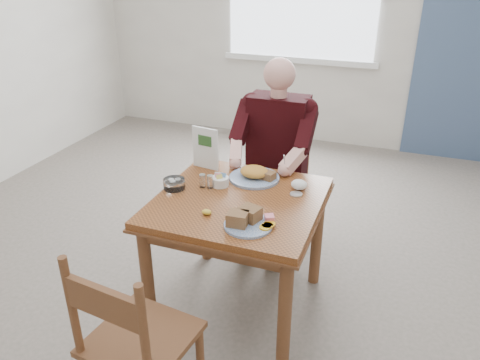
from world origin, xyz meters
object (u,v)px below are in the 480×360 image
at_px(chair_near, 135,343).
at_px(chair_far, 277,183).
at_px(near_plate, 247,220).
at_px(diner, 275,144).
at_px(table, 239,216).
at_px(far_plate, 255,175).

bearing_deg(chair_near, chair_far, 85.46).
bearing_deg(near_plate, diner, 98.28).
xyz_separation_m(chair_far, near_plate, (0.14, -1.05, 0.30)).
distance_m(table, far_plate, 0.30).
height_order(table, near_plate, near_plate).
height_order(chair_far, diner, diner).
height_order(table, chair_near, chair_near).
bearing_deg(chair_far, far_plate, -89.00).
relative_size(diner, near_plate, 5.12).
xyz_separation_m(near_plate, far_plate, (-0.13, 0.52, 0.00)).
xyz_separation_m(table, far_plate, (0.01, 0.27, 0.14)).
relative_size(chair_far, chair_near, 1.00).
distance_m(diner, far_plate, 0.44).
relative_size(table, diner, 0.66).
xyz_separation_m(diner, near_plate, (0.14, -0.96, -0.03)).
bearing_deg(near_plate, chair_far, 97.58).
bearing_deg(table, far_plate, 88.01).
height_order(chair_far, far_plate, chair_far).
bearing_deg(far_plate, table, -91.99).
distance_m(table, chair_near, 0.94).
bearing_deg(far_plate, chair_far, 91.00).
bearing_deg(chair_near, table, 81.53).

